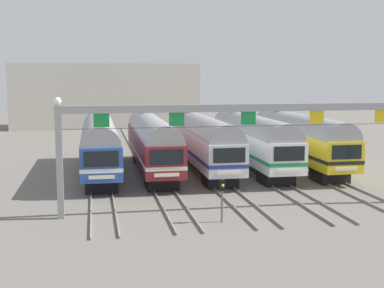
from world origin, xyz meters
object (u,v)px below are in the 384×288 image
object	(u,v)px
commuter_train_white	(252,139)
yard_signal_mast	(222,192)
commuter_train_maroon	(152,141)
catenary_gantry	(248,124)
commuter_train_silver	(203,140)
commuter_train_blue	(100,142)
commuter_train_yellow	(299,138)

from	to	relation	value
commuter_train_white	yard_signal_mast	bearing A→B (deg)	-112.29
commuter_train_maroon	catenary_gantry	xyz separation A→B (m)	(4.35, -13.50, 2.58)
commuter_train_white	catenary_gantry	world-z (taller)	catenary_gantry
commuter_train_silver	commuter_train_white	world-z (taller)	same
commuter_train_maroon	yard_signal_mast	bearing A→B (deg)	-82.22
commuter_train_maroon	yard_signal_mast	world-z (taller)	commuter_train_maroon
commuter_train_silver	catenary_gantry	world-z (taller)	catenary_gantry
commuter_train_silver	catenary_gantry	xyz separation A→B (m)	(0.00, -13.50, 2.58)
catenary_gantry	yard_signal_mast	bearing A→B (deg)	-131.97
commuter_train_blue	commuter_train_silver	bearing A→B (deg)	0.03
catenary_gantry	commuter_train_yellow	bearing A→B (deg)	57.19
commuter_train_yellow	commuter_train_white	bearing A→B (deg)	180.00
commuter_train_yellow	catenary_gantry	world-z (taller)	catenary_gantry
commuter_train_silver	commuter_train_yellow	distance (m)	8.70
yard_signal_mast	commuter_train_white	bearing A→B (deg)	67.71
commuter_train_yellow	catenary_gantry	bearing A→B (deg)	-122.81
commuter_train_yellow	yard_signal_mast	size ratio (longest dim) A/B	7.32
commuter_train_maroon	commuter_train_white	distance (m)	8.70
commuter_train_silver	yard_signal_mast	xyz separation A→B (m)	(-2.18, -15.92, -0.96)
commuter_train_maroon	commuter_train_yellow	size ratio (longest dim) A/B	1.00
commuter_train_blue	yard_signal_mast	xyz separation A→B (m)	(6.53, -15.91, -0.95)
commuter_train_silver	commuter_train_yellow	bearing A→B (deg)	0.00
commuter_train_blue	yard_signal_mast	world-z (taller)	commuter_train_blue
commuter_train_yellow	commuter_train_silver	bearing A→B (deg)	180.00
commuter_train_white	commuter_train_maroon	bearing A→B (deg)	180.00
commuter_train_silver	commuter_train_blue	bearing A→B (deg)	-179.97
commuter_train_silver	commuter_train_white	size ratio (longest dim) A/B	1.00
commuter_train_maroon	commuter_train_white	bearing A→B (deg)	0.00
commuter_train_white	commuter_train_blue	bearing A→B (deg)	-179.98
commuter_train_maroon	commuter_train_silver	size ratio (longest dim) A/B	1.00
yard_signal_mast	commuter_train_maroon	bearing A→B (deg)	97.78
commuter_train_maroon	commuter_train_blue	bearing A→B (deg)	-179.94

